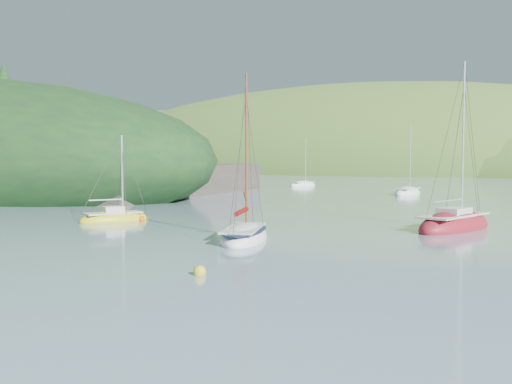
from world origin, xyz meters
The scene contains 8 objects.
ground centered at (0.00, 0.00, 0.00)m, with size 700.00×700.00×0.00m, color slate.
shoreline_hills centered at (-9.66, 172.42, 0.00)m, with size 690.00×135.00×56.00m.
daysailer_white centered at (-0.96, 7.33, 0.21)m, with size 4.37×6.44×9.30m.
sloop_red centered at (7.33, 17.60, 0.21)m, with size 4.14×7.73×10.86m.
sailboat_yellow centered at (-13.18, 10.23, 0.16)m, with size 3.72×5.13×6.34m.
distant_sloop_a centered at (-4.91, 49.17, 0.16)m, with size 2.51×6.32×8.87m.
distant_sloop_c centered at (-24.58, 60.79, 0.15)m, with size 3.02×5.96×8.12m.
mooring_buoys centered at (2.94, 5.23, 0.12)m, with size 27.10×12.85×0.47m.
Camera 1 is at (14.85, -17.28, 4.18)m, focal length 40.00 mm.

